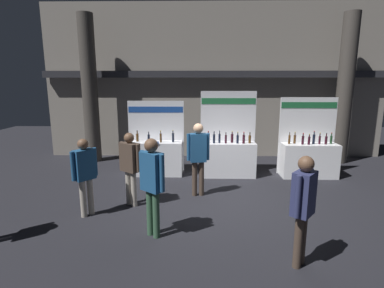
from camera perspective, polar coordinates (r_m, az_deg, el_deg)
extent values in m
plane|color=black|center=(7.16, 6.16, -11.17)|extent=(25.07, 25.07, 0.00)
cube|color=gray|center=(11.35, 4.40, 11.70)|extent=(12.53, 0.25, 5.59)
cube|color=#2D2D33|center=(11.05, 4.51, 13.15)|extent=(12.53, 0.20, 0.24)
cylinder|color=#423D38|center=(11.08, -18.96, 9.71)|extent=(0.54, 0.54, 5.04)
cylinder|color=#423D38|center=(11.56, 27.19, 9.12)|extent=(0.54, 0.54, 5.04)
cube|color=white|center=(9.17, -7.03, -2.72)|extent=(1.64, 0.60, 1.02)
cube|color=white|center=(9.37, -6.83, 1.37)|extent=(1.72, 0.04, 2.23)
cube|color=navy|center=(9.23, -6.97, 6.55)|extent=(1.67, 0.01, 0.18)
cylinder|color=#472D14|center=(9.18, -10.40, 1.22)|extent=(0.08, 0.08, 0.23)
cylinder|color=#472D14|center=(9.15, -10.43, 2.19)|extent=(0.03, 0.03, 0.08)
cylinder|color=black|center=(9.15, -10.44, 2.49)|extent=(0.03, 0.03, 0.02)
cylinder|color=black|center=(9.01, -8.26, 1.07)|extent=(0.07, 0.07, 0.23)
cylinder|color=black|center=(8.99, -8.29, 2.00)|extent=(0.03, 0.03, 0.07)
cylinder|color=black|center=(8.98, -8.30, 2.27)|extent=(0.03, 0.03, 0.02)
cylinder|color=#472D14|center=(8.95, -5.99, 1.18)|extent=(0.06, 0.06, 0.26)
cylinder|color=#472D14|center=(8.92, -6.01, 2.23)|extent=(0.03, 0.03, 0.07)
cylinder|color=gold|center=(8.91, -6.02, 2.51)|extent=(0.03, 0.03, 0.02)
cylinder|color=black|center=(8.95, -3.64, 1.24)|extent=(0.07, 0.07, 0.27)
cylinder|color=black|center=(8.92, -3.66, 2.33)|extent=(0.03, 0.03, 0.07)
cylinder|color=gold|center=(8.91, -3.66, 2.62)|extent=(0.03, 0.03, 0.02)
cube|color=#334772|center=(8.87, -7.13, 0.24)|extent=(0.28, 0.36, 0.01)
cube|color=white|center=(9.03, 6.94, -2.93)|extent=(1.59, 0.60, 1.02)
cube|color=white|center=(9.21, 6.85, 2.14)|extent=(1.67, 0.04, 2.53)
cube|color=#1E6638|center=(9.08, 7.01, 8.14)|extent=(1.62, 0.01, 0.18)
cylinder|color=black|center=(8.87, 3.13, 1.12)|extent=(0.07, 0.07, 0.26)
cylinder|color=black|center=(8.85, 3.14, 2.16)|extent=(0.03, 0.03, 0.07)
cylinder|color=red|center=(8.84, 3.14, 2.45)|extent=(0.03, 0.03, 0.02)
cylinder|color=black|center=(8.80, 4.23, 1.02)|extent=(0.07, 0.07, 0.26)
cylinder|color=black|center=(8.77, 4.25, 2.07)|extent=(0.03, 0.03, 0.07)
cylinder|color=black|center=(8.76, 4.25, 2.35)|extent=(0.03, 0.03, 0.02)
cylinder|color=black|center=(8.84, 5.27, 1.06)|extent=(0.06, 0.06, 0.26)
cylinder|color=black|center=(8.81, 5.29, 2.18)|extent=(0.03, 0.03, 0.09)
cylinder|color=black|center=(8.80, 5.30, 2.51)|extent=(0.03, 0.03, 0.02)
cylinder|color=black|center=(8.81, 6.48, 0.94)|extent=(0.06, 0.06, 0.24)
cylinder|color=black|center=(8.78, 6.50, 1.92)|extent=(0.03, 0.03, 0.06)
cylinder|color=black|center=(8.77, 6.51, 2.19)|extent=(0.03, 0.03, 0.02)
cylinder|color=black|center=(8.93, 7.66, 1.10)|extent=(0.08, 0.08, 0.26)
cylinder|color=black|center=(8.90, 7.69, 2.12)|extent=(0.03, 0.03, 0.06)
cylinder|color=gold|center=(8.90, 7.70, 2.37)|extent=(0.03, 0.03, 0.02)
cylinder|color=black|center=(8.84, 8.71, 0.90)|extent=(0.07, 0.07, 0.24)
cylinder|color=black|center=(8.81, 8.74, 1.93)|extent=(0.03, 0.03, 0.08)
cylinder|color=gold|center=(8.80, 8.75, 2.26)|extent=(0.03, 0.03, 0.02)
cylinder|color=black|center=(8.86, 9.85, 0.93)|extent=(0.07, 0.07, 0.25)
cylinder|color=black|center=(8.83, 9.89, 1.96)|extent=(0.03, 0.03, 0.07)
cylinder|color=red|center=(8.82, 9.90, 2.23)|extent=(0.03, 0.03, 0.02)
cylinder|color=#472D14|center=(8.93, 10.97, 0.89)|extent=(0.07, 0.07, 0.23)
cylinder|color=#472D14|center=(8.91, 11.00, 1.86)|extent=(0.03, 0.03, 0.08)
cylinder|color=black|center=(8.90, 11.02, 2.15)|extent=(0.03, 0.03, 0.02)
cube|color=white|center=(9.54, 21.43, -2.94)|extent=(1.61, 0.60, 1.00)
cube|color=white|center=(9.72, 21.04, 1.40)|extent=(1.69, 0.04, 2.35)
cube|color=#1E6638|center=(9.59, 21.50, 6.93)|extent=(1.64, 0.01, 0.18)
cylinder|color=#472D14|center=(9.20, 18.10, 0.82)|extent=(0.06, 0.06, 0.26)
cylinder|color=#472D14|center=(9.18, 18.16, 1.82)|extent=(0.03, 0.03, 0.07)
cylinder|color=black|center=(9.17, 18.18, 2.08)|extent=(0.03, 0.03, 0.02)
cylinder|color=#472D14|center=(9.33, 19.03, 0.85)|extent=(0.07, 0.07, 0.25)
cylinder|color=#472D14|center=(9.30, 19.10, 1.84)|extent=(0.03, 0.03, 0.08)
cylinder|color=gold|center=(9.29, 19.12, 2.13)|extent=(0.03, 0.03, 0.02)
cylinder|color=black|center=(9.25, 20.41, 0.70)|extent=(0.07, 0.07, 0.25)
cylinder|color=black|center=(9.22, 20.48, 1.68)|extent=(0.03, 0.03, 0.07)
cylinder|color=red|center=(9.22, 20.50, 1.94)|extent=(0.03, 0.03, 0.02)
cylinder|color=black|center=(9.30, 21.46, 0.60)|extent=(0.07, 0.07, 0.23)
cylinder|color=black|center=(9.28, 21.53, 1.50)|extent=(0.03, 0.03, 0.07)
cylinder|color=gold|center=(9.27, 21.55, 1.76)|extent=(0.03, 0.03, 0.02)
cylinder|color=black|center=(9.44, 22.24, 0.85)|extent=(0.07, 0.07, 0.28)
cylinder|color=black|center=(9.41, 22.32, 1.95)|extent=(0.03, 0.03, 0.09)
cylinder|color=red|center=(9.40, 22.35, 2.27)|extent=(0.03, 0.03, 0.02)
cylinder|color=black|center=(9.51, 23.20, 0.71)|extent=(0.06, 0.06, 0.24)
cylinder|color=black|center=(9.48, 23.27, 1.65)|extent=(0.03, 0.03, 0.08)
cylinder|color=gold|center=(9.47, 23.30, 1.94)|extent=(0.03, 0.03, 0.02)
cylinder|color=black|center=(9.53, 24.24, 0.64)|extent=(0.07, 0.07, 0.23)
cylinder|color=black|center=(9.51, 24.31, 1.56)|extent=(0.03, 0.03, 0.08)
cylinder|color=black|center=(9.50, 24.34, 1.84)|extent=(0.03, 0.03, 0.02)
cylinder|color=#19381E|center=(9.67, 25.04, 0.73)|extent=(0.06, 0.06, 0.24)
cylinder|color=#19381E|center=(9.64, 25.12, 1.64)|extent=(0.03, 0.03, 0.08)
cylinder|color=red|center=(9.63, 25.15, 1.92)|extent=(0.03, 0.03, 0.02)
cylinder|color=#ADA393|center=(6.70, -20.10, -9.78)|extent=(0.12, 0.12, 0.80)
cylinder|color=#ADA393|center=(6.78, -18.83, -9.45)|extent=(0.12, 0.12, 0.80)
cube|color=navy|center=(6.52, -19.88, -3.73)|extent=(0.42, 0.44, 0.63)
sphere|color=brown|center=(6.43, -20.14, -0.02)|extent=(0.22, 0.22, 0.22)
cylinder|color=navy|center=(6.41, -21.83, -3.99)|extent=(0.08, 0.08, 0.60)
cylinder|color=navy|center=(6.64, -18.01, -3.21)|extent=(0.08, 0.08, 0.60)
cylinder|color=#47382D|center=(5.10, 20.28, -16.52)|extent=(0.12, 0.12, 0.84)
cylinder|color=#47382D|center=(4.97, 19.61, -17.25)|extent=(0.12, 0.12, 0.84)
cube|color=navy|center=(4.73, 20.58, -8.84)|extent=(0.43, 0.44, 0.66)
sphere|color=brown|center=(4.60, 20.97, -3.55)|extent=(0.23, 0.23, 0.23)
cylinder|color=navy|center=(4.93, 21.53, -7.88)|extent=(0.08, 0.08, 0.63)
cylinder|color=navy|center=(4.52, 19.56, -9.49)|extent=(0.08, 0.08, 0.63)
cylinder|color=#ADA393|center=(7.08, -12.04, -8.10)|extent=(0.12, 0.12, 0.81)
cylinder|color=#ADA393|center=(6.95, -11.05, -8.44)|extent=(0.12, 0.12, 0.81)
cube|color=#47382D|center=(6.81, -11.79, -2.48)|extent=(0.50, 0.46, 0.64)
sphere|color=brown|center=(6.72, -11.95, 1.16)|extent=(0.22, 0.22, 0.22)
cylinder|color=#47382D|center=(7.00, -13.23, -2.01)|extent=(0.08, 0.08, 0.61)
cylinder|color=#47382D|center=(6.61, -10.28, -2.70)|extent=(0.08, 0.08, 0.61)
cylinder|color=#33563D|center=(5.65, -8.03, -12.78)|extent=(0.12, 0.12, 0.88)
cylinder|color=#33563D|center=(5.54, -6.86, -13.27)|extent=(0.12, 0.12, 0.88)
cube|color=navy|center=(5.32, -7.67, -5.27)|extent=(0.46, 0.43, 0.70)
sphere|color=brown|center=(5.20, -7.81, -0.25)|extent=(0.24, 0.24, 0.24)
cylinder|color=navy|center=(5.49, -9.45, -4.59)|extent=(0.08, 0.08, 0.66)
cylinder|color=navy|center=(5.14, -5.78, -5.63)|extent=(0.08, 0.08, 0.66)
cylinder|color=#47382D|center=(7.45, 1.83, -6.58)|extent=(0.12, 0.12, 0.88)
cylinder|color=#47382D|center=(7.43, 0.49, -6.64)|extent=(0.12, 0.12, 0.88)
cube|color=navy|center=(7.24, 1.19, -0.70)|extent=(0.42, 0.27, 0.69)
sphere|color=tan|center=(7.15, 1.20, 3.00)|extent=(0.24, 0.24, 0.24)
cylinder|color=navy|center=(7.27, 3.05, -0.52)|extent=(0.08, 0.08, 0.66)
cylinder|color=navy|center=(7.20, -0.69, -0.62)|extent=(0.08, 0.08, 0.66)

